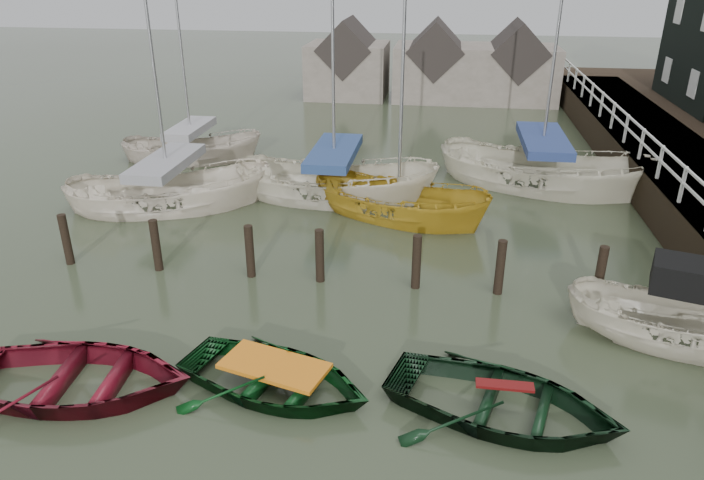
% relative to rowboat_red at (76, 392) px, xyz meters
% --- Properties ---
extents(ground, '(120.00, 120.00, 0.00)m').
position_rel_rowboat_red_xyz_m(ground, '(4.92, 2.05, 0.00)').
color(ground, '#2B3320').
rests_on(ground, ground).
extents(pier, '(3.04, 32.00, 2.70)m').
position_rel_rowboat_red_xyz_m(pier, '(14.40, 12.05, 0.71)').
color(pier, black).
rests_on(pier, ground).
extents(mooring_pilings, '(13.72, 0.22, 1.80)m').
position_rel_rowboat_red_xyz_m(mooring_pilings, '(3.80, 5.05, 0.50)').
color(mooring_pilings, black).
rests_on(mooring_pilings, ground).
extents(far_sheds, '(14.00, 4.08, 4.39)m').
position_rel_rowboat_red_xyz_m(far_sheds, '(5.75, 28.05, 1.86)').
color(far_sheds, '#665B51').
rests_on(far_sheds, ground).
extents(rowboat_red, '(4.74, 3.56, 0.93)m').
position_rel_rowboat_red_xyz_m(rowboat_red, '(0.00, 0.00, 0.00)').
color(rowboat_red, '#580C18').
rests_on(rowboat_red, ground).
extents(rowboat_green, '(4.41, 3.66, 0.79)m').
position_rel_rowboat_red_xyz_m(rowboat_green, '(3.72, 0.62, 0.00)').
color(rowboat_green, black).
rests_on(rowboat_green, ground).
extents(rowboat_dkgreen, '(4.83, 4.01, 0.86)m').
position_rel_rowboat_red_xyz_m(rowboat_dkgreen, '(7.90, 0.48, 0.00)').
color(rowboat_dkgreen, black).
rests_on(rowboat_dkgreen, ground).
extents(motorboat, '(4.86, 2.99, 2.72)m').
position_rel_rowboat_red_xyz_m(motorboat, '(11.67, 3.32, 0.09)').
color(motorboat, beige).
rests_on(motorboat, ground).
extents(sailboat_a, '(6.98, 4.39, 10.30)m').
position_rel_rowboat_red_xyz_m(sailboat_a, '(-2.10, 9.39, 0.06)').
color(sailboat_a, beige).
rests_on(sailboat_a, ground).
extents(sailboat_b, '(7.13, 3.10, 12.31)m').
position_rel_rowboat_red_xyz_m(sailboat_b, '(3.07, 10.98, 0.06)').
color(sailboat_b, beige).
rests_on(sailboat_b, ground).
extents(sailboat_c, '(6.49, 4.57, 10.00)m').
position_rel_rowboat_red_xyz_m(sailboat_c, '(5.32, 9.72, 0.01)').
color(sailboat_c, '#B58E22').
rests_on(sailboat_c, ground).
extents(sailboat_d, '(7.97, 5.34, 11.58)m').
position_rel_rowboat_red_xyz_m(sailboat_d, '(10.04, 13.17, 0.06)').
color(sailboat_d, beige).
rests_on(sailboat_d, ground).
extents(sailboat_e, '(5.85, 3.13, 10.26)m').
position_rel_rowboat_red_xyz_m(sailboat_e, '(-3.33, 14.46, 0.07)').
color(sailboat_e, beige).
rests_on(sailboat_e, ground).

